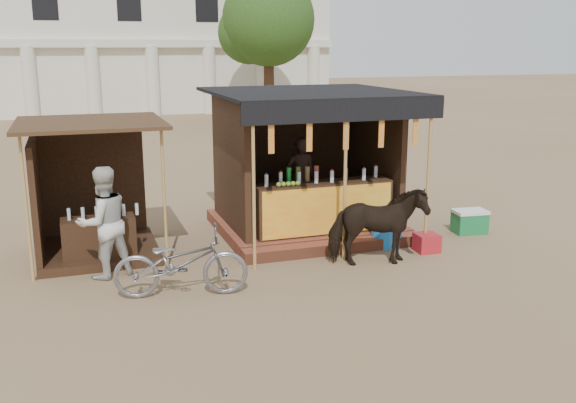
{
  "coord_description": "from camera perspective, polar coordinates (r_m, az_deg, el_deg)",
  "views": [
    {
      "loc": [
        -3.33,
        -8.14,
        3.62
      ],
      "look_at": [
        0.0,
        1.6,
        1.1
      ],
      "focal_mm": 40.0,
      "sensor_mm": 36.0,
      "label": 1
    }
  ],
  "objects": [
    {
      "name": "cow",
      "position": [
        10.79,
        7.94,
        -2.23
      ],
      "size": [
        1.7,
        1.01,
        1.35
      ],
      "primitive_type": "imported",
      "rotation": [
        0.0,
        0.0,
        1.39
      ],
      "color": "black",
      "rests_on": "ground"
    },
    {
      "name": "tree",
      "position": [
        31.65,
        -2.16,
        15.56
      ],
      "size": [
        4.5,
        4.4,
        7.0
      ],
      "color": "#382314",
      "rests_on": "ground"
    },
    {
      "name": "cooler",
      "position": [
        13.16,
        15.84,
        -1.71
      ],
      "size": [
        0.68,
        0.51,
        0.46
      ],
      "color": "#19733B",
      "rests_on": "ground"
    },
    {
      "name": "motorbike",
      "position": [
        9.57,
        -9.5,
        -5.39
      ],
      "size": [
        2.05,
        1.04,
        1.03
      ],
      "primitive_type": "imported",
      "rotation": [
        0.0,
        0.0,
        1.38
      ],
      "color": "gray",
      "rests_on": "ground"
    },
    {
      "name": "background_building",
      "position": [
        38.11,
        -17.39,
        13.68
      ],
      "size": [
        26.0,
        7.45,
        8.18
      ],
      "color": "silver",
      "rests_on": "ground"
    },
    {
      "name": "main_stall",
      "position": [
        12.56,
        1.71,
        1.82
      ],
      "size": [
        3.6,
        3.61,
        2.78
      ],
      "color": "brown",
      "rests_on": "ground"
    },
    {
      "name": "blue_barrel",
      "position": [
        11.94,
        8.74,
        -2.31
      ],
      "size": [
        0.71,
        0.71,
        0.7
      ],
      "primitive_type": "cylinder",
      "rotation": [
        0.0,
        0.0,
        -0.3
      ],
      "color": "blue",
      "rests_on": "ground"
    },
    {
      "name": "red_crate",
      "position": [
        11.8,
        12.22,
        -3.6
      ],
      "size": [
        0.42,
        0.41,
        0.33
      ],
      "primitive_type": "cube",
      "rotation": [
        0.0,
        0.0,
        -0.06
      ],
      "color": "#AB1C23",
      "rests_on": "ground"
    },
    {
      "name": "bystander",
      "position": [
        10.51,
        -16.08,
        -1.81
      ],
      "size": [
        1.06,
        0.95,
        1.8
      ],
      "primitive_type": "imported",
      "rotation": [
        0.0,
        0.0,
        3.52
      ],
      "color": "beige",
      "rests_on": "ground"
    },
    {
      "name": "secondary_stall",
      "position": [
        11.71,
        -17.53,
        -0.58
      ],
      "size": [
        2.4,
        2.4,
        2.38
      ],
      "color": "#3B2315",
      "rests_on": "ground"
    },
    {
      "name": "ground",
      "position": [
        9.51,
        3.16,
        -8.63
      ],
      "size": [
        120.0,
        120.0,
        0.0
      ],
      "primitive_type": "plane",
      "color": "#846B4C",
      "rests_on": "ground"
    }
  ]
}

